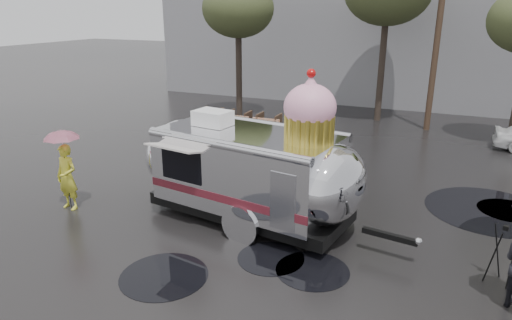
% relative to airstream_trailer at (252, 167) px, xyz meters
% --- Properties ---
extents(ground, '(120.00, 120.00, 0.00)m').
position_rel_airstream_trailer_xyz_m(ground, '(1.19, -1.72, -1.52)').
color(ground, black).
rests_on(ground, ground).
extents(puddles, '(11.31, 9.38, 0.01)m').
position_rel_airstream_trailer_xyz_m(puddles, '(3.76, 1.14, -1.51)').
color(puddles, black).
rests_on(puddles, ground).
extents(utility_pole, '(1.60, 0.28, 9.00)m').
position_rel_airstream_trailer_xyz_m(utility_pole, '(3.69, 12.28, 3.10)').
color(utility_pole, '#473323').
rests_on(utility_pole, ground).
extents(tree_left, '(3.64, 3.64, 6.95)m').
position_rel_airstream_trailer_xyz_m(tree_left, '(-5.81, 11.28, 3.97)').
color(tree_left, '#382D26').
rests_on(tree_left, ground).
extents(barricade_row, '(4.30, 0.80, 1.00)m').
position_rel_airstream_trailer_xyz_m(barricade_row, '(-4.36, 8.25, -1.00)').
color(barricade_row, '#473323').
rests_on(barricade_row, ground).
extents(airstream_trailer, '(7.97, 3.44, 4.33)m').
position_rel_airstream_trailer_xyz_m(airstream_trailer, '(0.00, 0.00, 0.00)').
color(airstream_trailer, silver).
rests_on(airstream_trailer, ground).
extents(person_left, '(0.72, 0.51, 1.92)m').
position_rel_airstream_trailer_xyz_m(person_left, '(-5.17, -1.47, -0.56)').
color(person_left, yellow).
rests_on(person_left, ground).
extents(umbrella_pink, '(1.21, 1.21, 2.38)m').
position_rel_airstream_trailer_xyz_m(umbrella_pink, '(-5.17, -1.47, 0.44)').
color(umbrella_pink, pink).
rests_on(umbrella_pink, ground).
extents(tripod, '(0.54, 0.54, 1.34)m').
position_rel_airstream_trailer_xyz_m(tripod, '(6.04, -0.72, -0.75)').
color(tripod, black).
rests_on(tripod, ground).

